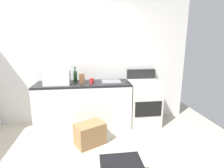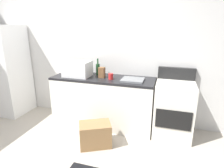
{
  "view_description": "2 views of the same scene",
  "coord_description": "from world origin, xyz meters",
  "px_view_note": "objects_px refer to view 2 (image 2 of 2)",
  "views": [
    {
      "loc": [
        0.42,
        -2.14,
        1.65
      ],
      "look_at": [
        0.8,
        0.71,
        0.98
      ],
      "focal_mm": 28.23,
      "sensor_mm": 36.0,
      "label": 1
    },
    {
      "loc": [
        1.39,
        -1.79,
        1.76
      ],
      "look_at": [
        0.61,
        0.74,
        0.94
      ],
      "focal_mm": 30.24,
      "sensor_mm": 36.0,
      "label": 2
    }
  ],
  "objects_px": {
    "microwave": "(77,69)",
    "knife_block": "(102,72)",
    "wine_bottle": "(98,69)",
    "coffee_mug": "(111,76)",
    "refrigerator": "(7,71)",
    "cardboard_box_medium": "(95,134)",
    "stove_oven": "(173,109)"
  },
  "relations": [
    {
      "from": "wine_bottle",
      "to": "coffee_mug",
      "type": "distance_m",
      "value": 0.4
    },
    {
      "from": "microwave",
      "to": "cardboard_box_medium",
      "type": "distance_m",
      "value": 1.2
    },
    {
      "from": "stove_oven",
      "to": "coffee_mug",
      "type": "relative_size",
      "value": 11.0
    },
    {
      "from": "refrigerator",
      "to": "cardboard_box_medium",
      "type": "relative_size",
      "value": 3.83
    },
    {
      "from": "wine_bottle",
      "to": "stove_oven",
      "type": "bearing_deg",
      "value": -6.36
    },
    {
      "from": "refrigerator",
      "to": "knife_block",
      "type": "xyz_separation_m",
      "value": [
        2.03,
        0.04,
        0.1
      ]
    },
    {
      "from": "microwave",
      "to": "wine_bottle",
      "type": "height_order",
      "value": "wine_bottle"
    },
    {
      "from": "knife_block",
      "to": "cardboard_box_medium",
      "type": "xyz_separation_m",
      "value": [
        0.12,
        -0.66,
        -0.81
      ]
    },
    {
      "from": "refrigerator",
      "to": "cardboard_box_medium",
      "type": "bearing_deg",
      "value": -16.02
    },
    {
      "from": "refrigerator",
      "to": "coffee_mug",
      "type": "distance_m",
      "value": 2.22
    },
    {
      "from": "wine_bottle",
      "to": "cardboard_box_medium",
      "type": "height_order",
      "value": "wine_bottle"
    },
    {
      "from": "refrigerator",
      "to": "stove_oven",
      "type": "xyz_separation_m",
      "value": [
        3.27,
        0.06,
        -0.43
      ]
    },
    {
      "from": "refrigerator",
      "to": "stove_oven",
      "type": "height_order",
      "value": "refrigerator"
    },
    {
      "from": "microwave",
      "to": "knife_block",
      "type": "distance_m",
      "value": 0.45
    },
    {
      "from": "refrigerator",
      "to": "knife_block",
      "type": "distance_m",
      "value": 2.04
    },
    {
      "from": "refrigerator",
      "to": "knife_block",
      "type": "height_order",
      "value": "refrigerator"
    },
    {
      "from": "wine_bottle",
      "to": "knife_block",
      "type": "distance_m",
      "value": 0.21
    },
    {
      "from": "refrigerator",
      "to": "microwave",
      "type": "bearing_deg",
      "value": 0.17
    },
    {
      "from": "microwave",
      "to": "refrigerator",
      "type": "bearing_deg",
      "value": -179.83
    },
    {
      "from": "stove_oven",
      "to": "wine_bottle",
      "type": "bearing_deg",
      "value": 173.64
    },
    {
      "from": "stove_oven",
      "to": "cardboard_box_medium",
      "type": "xyz_separation_m",
      "value": [
        -1.11,
        -0.67,
        -0.28
      ]
    },
    {
      "from": "refrigerator",
      "to": "stove_oven",
      "type": "relative_size",
      "value": 1.62
    },
    {
      "from": "microwave",
      "to": "knife_block",
      "type": "relative_size",
      "value": 2.56
    },
    {
      "from": "wine_bottle",
      "to": "knife_block",
      "type": "height_order",
      "value": "wine_bottle"
    },
    {
      "from": "coffee_mug",
      "to": "stove_oven",
      "type": "bearing_deg",
      "value": 4.02
    },
    {
      "from": "coffee_mug",
      "to": "knife_block",
      "type": "distance_m",
      "value": 0.2
    },
    {
      "from": "refrigerator",
      "to": "cardboard_box_medium",
      "type": "distance_m",
      "value": 2.35
    },
    {
      "from": "wine_bottle",
      "to": "knife_block",
      "type": "relative_size",
      "value": 1.67
    },
    {
      "from": "stove_oven",
      "to": "refrigerator",
      "type": "bearing_deg",
      "value": -179.03
    },
    {
      "from": "wine_bottle",
      "to": "cardboard_box_medium",
      "type": "distance_m",
      "value": 1.2
    },
    {
      "from": "coffee_mug",
      "to": "microwave",
      "type": "bearing_deg",
      "value": 177.86
    },
    {
      "from": "cardboard_box_medium",
      "to": "microwave",
      "type": "bearing_deg",
      "value": 132.33
    }
  ]
}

